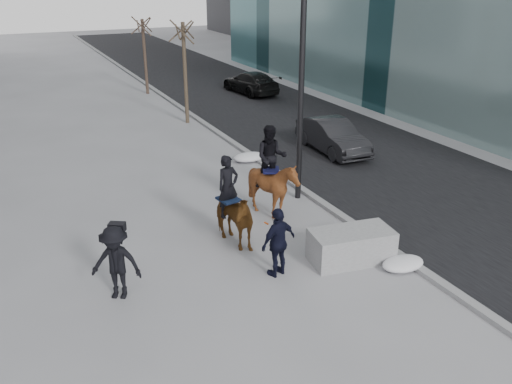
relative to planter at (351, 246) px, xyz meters
name	(u,v)px	position (x,y,z in m)	size (l,w,h in m)	color
ground	(276,263)	(-1.77, 0.69, -0.41)	(120.00, 120.00, 0.00)	gray
road	(311,131)	(5.23, 10.69, -0.41)	(8.00, 90.00, 0.01)	black
curb	(231,141)	(1.23, 10.69, -0.35)	(0.25, 90.00, 0.12)	gray
planter	(351,246)	(0.00, 0.00, 0.00)	(2.07, 1.04, 0.83)	#98999B
car_near	(333,136)	(4.48, 7.76, 0.25)	(1.40, 4.00, 1.32)	black
car_far	(251,82)	(6.25, 19.41, 0.23)	(1.81, 4.46, 1.29)	black
tree_near	(185,68)	(0.63, 14.64, 2.19)	(1.20, 1.20, 5.21)	#382821
tree_far	(145,53)	(0.63, 21.98, 1.97)	(1.20, 1.20, 4.76)	#34261F
mounted_left	(230,213)	(-2.41, 2.12, 0.51)	(1.21, 2.05, 2.48)	#522E10
mounted_right	(273,181)	(-0.57, 3.27, 0.70)	(2.02, 2.11, 2.78)	#4D280F
feeder	(278,242)	(-1.99, 0.19, 0.46)	(1.11, 0.99, 1.75)	black
camera_crew	(116,262)	(-5.70, 0.87, 0.47)	(1.31, 1.14, 1.75)	black
lamppost	(302,40)	(0.83, 4.21, 4.58)	(0.25, 0.93, 9.09)	black
snow_piles	(297,190)	(0.93, 4.39, -0.26)	(1.28, 9.84, 0.32)	silver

